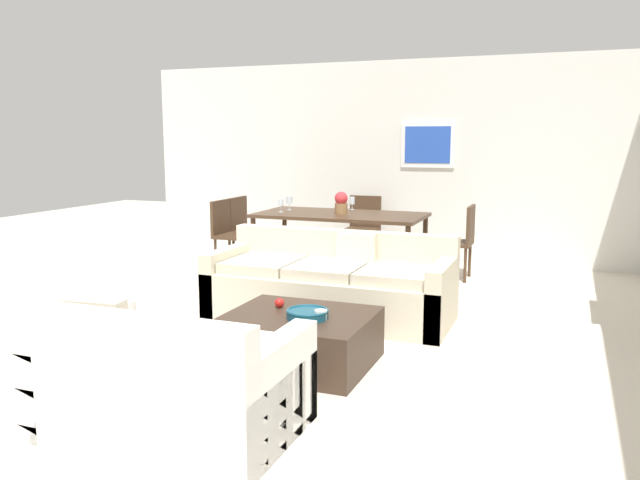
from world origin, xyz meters
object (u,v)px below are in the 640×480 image
dining_chair_right_far (460,237)px  candle_jar (321,315)px  loveseat_white (168,383)px  wine_glass_left_far (289,200)px  coffee_table (299,339)px  dining_table (340,218)px  wine_glass_head (352,201)px  decorative_bowl (307,313)px  dining_chair_left_far (246,225)px  dining_chair_head (363,224)px  wine_glass_left_near (281,203)px  dining_chair_left_near (229,230)px  apple_on_coffee_table (279,303)px  centerpiece_vase (341,203)px  sofa_beige (331,287)px

dining_chair_right_far → candle_jar: bearing=-97.3°
loveseat_white → wine_glass_left_far: bearing=105.4°
coffee_table → dining_table: 3.25m
wine_glass_left_far → loveseat_white: bearing=-74.6°
dining_table → wine_glass_head: bearing=90.0°
decorative_bowl → wine_glass_left_far: (-1.61, 3.32, 0.46)m
dining_chair_left_far → wine_glass_head: (1.42, 0.23, 0.35)m
dining_table → dining_chair_head: 0.94m
wine_glass_left_far → dining_chair_left_far: bearing=171.3°
wine_glass_left_near → dining_chair_left_near: bearing=-171.3°
candle_jar → wine_glass_left_near: (-1.72, 3.07, 0.44)m
dining_chair_left_far → dining_chair_head: 1.58m
wine_glass_left_near → wine_glass_head: bearing=38.7°
dining_chair_left_far → wine_glass_left_near: bearing=-27.8°
coffee_table → dining_chair_left_near: 3.64m
decorative_bowl → wine_glass_head: size_ratio=1.87×
loveseat_white → decorative_bowl: (0.36, 1.21, 0.12)m
apple_on_coffee_table → centerpiece_vase: 3.08m
sofa_beige → dining_chair_right_far: 2.27m
dining_chair_left_far → dining_chair_head: size_ratio=1.00×
dining_chair_right_far → wine_glass_head: (-1.42, 0.23, 0.35)m
loveseat_white → dining_chair_left_near: (-1.94, 4.17, 0.21)m
sofa_beige → dining_chair_left_far: 2.89m
dining_chair_head → decorative_bowl: bearing=-78.0°
candle_jar → dining_chair_head: size_ratio=0.10×
wine_glass_left_near → dining_table: bearing=9.9°
decorative_bowl → dining_chair_head: 4.21m
loveseat_white → wine_glass_head: bearing=96.1°
dining_chair_right_far → dining_chair_head: bearing=154.0°
coffee_table → dining_chair_head: (-0.78, 4.04, 0.31)m
sofa_beige → candle_jar: (0.42, -1.34, 0.13)m
dining_table → wine_glass_head: 0.49m
loveseat_white → dining_chair_left_near: bearing=115.0°
apple_on_coffee_table → wine_glass_left_near: wine_glass_left_near is taller
sofa_beige → dining_chair_right_far: bearing=67.7°
dining_table → dining_chair_head: bearing=90.0°
dining_chair_head → sofa_beige: bearing=-78.6°
candle_jar → wine_glass_left_far: 3.77m
coffee_table → apple_on_coffee_table: bearing=150.3°
decorative_bowl → dining_chair_left_near: (-2.30, 2.95, 0.09)m
decorative_bowl → dining_chair_right_far: bearing=80.9°
coffee_table → apple_on_coffee_table: size_ratio=14.06×
wine_glass_left_near → centerpiece_vase: centerpiece_vase is taller
loveseat_white → decorative_bowl: 1.27m
dining_chair_head → dining_chair_right_far: bearing=-26.0°
loveseat_white → wine_glass_left_near: bearing=106.3°
dining_chair_right_far → coffee_table: bearing=-100.8°
sofa_beige → wine_glass_left_near: size_ratio=13.97×
dining_chair_left_near → wine_glass_left_far: (0.69, 0.36, 0.37)m
decorative_bowl → wine_glass_left_near: bearing=117.8°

